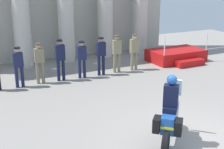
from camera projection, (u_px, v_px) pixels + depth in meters
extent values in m
plane|color=gray|center=(194.00, 141.00, 8.24)|extent=(28.00, 28.00, 0.00)
cylinder|color=beige|center=(20.00, 6.00, 14.44)|extent=(0.83, 0.83, 5.78)
cylinder|color=beige|center=(65.00, 5.00, 15.39)|extent=(0.83, 0.83, 5.78)
cylinder|color=beige|center=(105.00, 3.00, 16.33)|extent=(0.83, 0.83, 5.78)
cylinder|color=beige|center=(140.00, 2.00, 17.27)|extent=(0.83, 0.83, 5.78)
cube|color=#B71414|center=(176.00, 55.00, 16.14)|extent=(2.81, 1.72, 0.60)
cube|color=#B71414|center=(190.00, 63.00, 15.24)|extent=(1.54, 0.50, 0.30)
cylinder|color=silver|center=(165.00, 46.00, 14.69)|extent=(0.05, 0.05, 0.90)
cylinder|color=silver|center=(207.00, 41.00, 15.82)|extent=(0.05, 0.05, 0.90)
cylinder|color=#191E42|center=(17.00, 78.00, 12.14)|extent=(0.13, 0.13, 0.83)
cylinder|color=#191E42|center=(22.00, 77.00, 12.24)|extent=(0.13, 0.13, 0.83)
cube|color=#191E42|center=(18.00, 60.00, 11.98)|extent=(0.39, 0.24, 0.58)
sphere|color=tan|center=(17.00, 50.00, 11.86)|extent=(0.21, 0.21, 0.21)
cylinder|color=black|center=(17.00, 48.00, 11.84)|extent=(0.24, 0.24, 0.06)
cylinder|color=#7A7056|center=(38.00, 73.00, 12.58)|extent=(0.13, 0.13, 0.89)
cylinder|color=#7A7056|center=(43.00, 73.00, 12.67)|extent=(0.13, 0.13, 0.89)
cube|color=#7A7056|center=(39.00, 55.00, 12.41)|extent=(0.39, 0.24, 0.58)
sphere|color=tan|center=(38.00, 46.00, 12.29)|extent=(0.21, 0.21, 0.21)
cylinder|color=#494334|center=(38.00, 44.00, 12.27)|extent=(0.24, 0.24, 0.06)
cylinder|color=#141938|center=(58.00, 71.00, 12.93)|extent=(0.13, 0.13, 0.90)
cylinder|color=#141938|center=(63.00, 70.00, 13.02)|extent=(0.13, 0.13, 0.90)
cube|color=#141938|center=(60.00, 52.00, 12.75)|extent=(0.39, 0.24, 0.64)
sphere|color=#997056|center=(60.00, 42.00, 12.62)|extent=(0.21, 0.21, 0.21)
cylinder|color=black|center=(59.00, 40.00, 12.60)|extent=(0.24, 0.24, 0.06)
cylinder|color=#191E42|center=(80.00, 69.00, 13.29)|extent=(0.13, 0.13, 0.83)
cylinder|color=#191E42|center=(84.00, 68.00, 13.39)|extent=(0.13, 0.13, 0.83)
cube|color=#191E42|center=(82.00, 53.00, 13.13)|extent=(0.39, 0.24, 0.57)
sphere|color=tan|center=(81.00, 44.00, 13.01)|extent=(0.21, 0.21, 0.21)
cylinder|color=black|center=(81.00, 42.00, 12.99)|extent=(0.24, 0.24, 0.06)
cylinder|color=#141938|center=(99.00, 66.00, 13.68)|extent=(0.13, 0.13, 0.89)
cylinder|color=#141938|center=(103.00, 65.00, 13.77)|extent=(0.13, 0.13, 0.89)
cube|color=#141938|center=(101.00, 49.00, 13.50)|extent=(0.39, 0.24, 0.60)
sphere|color=#997056|center=(101.00, 40.00, 13.38)|extent=(0.21, 0.21, 0.21)
cylinder|color=black|center=(101.00, 38.00, 13.36)|extent=(0.24, 0.24, 0.06)
cylinder|color=#847A5B|center=(115.00, 63.00, 14.09)|extent=(0.13, 0.13, 0.87)
cylinder|color=#847A5B|center=(119.00, 63.00, 14.19)|extent=(0.13, 0.13, 0.87)
cube|color=#847A5B|center=(117.00, 47.00, 13.92)|extent=(0.39, 0.24, 0.63)
sphere|color=tan|center=(117.00, 38.00, 13.79)|extent=(0.21, 0.21, 0.21)
cylinder|color=#4F4937|center=(117.00, 36.00, 13.77)|extent=(0.24, 0.24, 0.06)
cylinder|color=#847A5B|center=(132.00, 61.00, 14.47)|extent=(0.13, 0.13, 0.85)
cylinder|color=#847A5B|center=(136.00, 61.00, 14.56)|extent=(0.13, 0.13, 0.85)
cube|color=#847A5B|center=(134.00, 46.00, 14.30)|extent=(0.39, 0.24, 0.63)
sphere|color=beige|center=(134.00, 37.00, 14.17)|extent=(0.21, 0.21, 0.21)
cylinder|color=#4F4937|center=(134.00, 35.00, 14.15)|extent=(0.24, 0.24, 0.06)
cylinder|color=black|center=(172.00, 120.00, 8.75)|extent=(0.52, 0.53, 0.64)
cylinder|color=black|center=(165.00, 145.00, 7.43)|extent=(0.54, 0.56, 0.64)
cube|color=#1E4C99|center=(170.00, 117.00, 7.97)|extent=(1.09, 1.12, 0.44)
ellipsoid|color=#1E4C99|center=(172.00, 104.00, 8.01)|extent=(0.59, 0.60, 0.26)
cube|color=yellow|center=(170.00, 118.00, 7.97)|extent=(1.11, 1.14, 0.06)
cube|color=silver|center=(174.00, 87.00, 8.33)|extent=(0.40, 0.39, 0.47)
cube|color=black|center=(157.00, 124.00, 7.59)|extent=(0.38, 0.38, 0.36)
cube|color=black|center=(178.00, 127.00, 7.44)|extent=(0.38, 0.38, 0.36)
cube|color=black|center=(170.00, 109.00, 7.77)|extent=(0.52, 0.52, 0.14)
cube|color=black|center=(171.00, 96.00, 7.67)|extent=(0.44, 0.44, 0.56)
sphere|color=#1E4C99|center=(172.00, 80.00, 7.56)|extent=(0.26, 0.26, 0.26)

